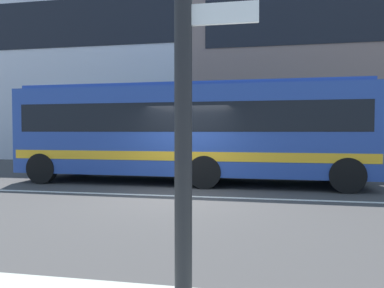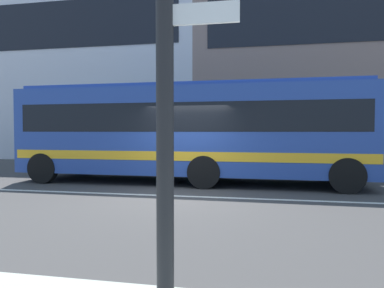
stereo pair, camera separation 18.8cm
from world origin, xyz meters
name	(u,v)px [view 2 (the right image)]	position (x,y,z in m)	size (l,w,h in m)	color
ground_plane	(176,196)	(0.00, 0.00, 0.00)	(160.00, 160.00, 0.00)	#3F3D3C
lane_centre_line	(176,196)	(0.00, 0.00, 0.00)	(60.00, 0.16, 0.01)	silver
hedge_row_far	(259,159)	(2.15, 6.46, 0.53)	(14.27, 1.10, 1.06)	#215028
apartment_block_left	(76,60)	(-11.04, 14.63, 6.89)	(19.11, 9.35, 13.79)	silver
apartment_block_right	(373,55)	(9.01, 14.63, 6.47)	(20.99, 9.35, 12.94)	gray
transit_bus	(189,129)	(-0.15, 2.55, 1.80)	(11.53, 2.84, 3.26)	#274596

